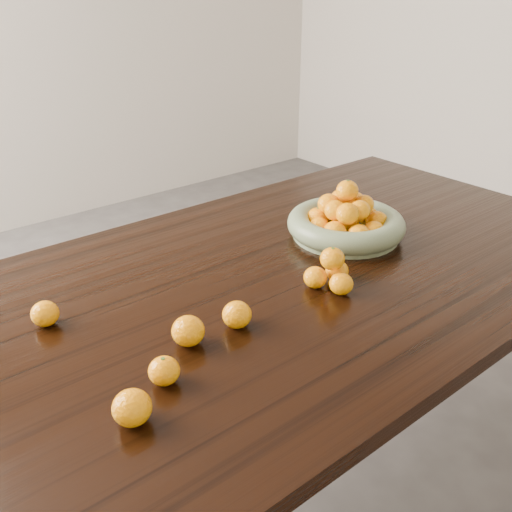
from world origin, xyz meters
TOP-DOWN VIEW (x-y plane):
  - ground at (0.00, 0.00)m, footprint 5.00×5.00m
  - dining_table at (0.00, 0.00)m, footprint 2.00×1.00m
  - fruit_bowl at (0.35, 0.04)m, footprint 0.32×0.32m
  - orange_pyramid at (0.11, -0.13)m, footprint 0.12×0.11m
  - loose_orange_0 at (-0.36, -0.18)m, footprint 0.06×0.06m
  - loose_orange_1 at (-0.27, -0.11)m, footprint 0.06×0.06m
  - loose_orange_2 at (-0.16, -0.12)m, footprint 0.06×0.06m
  - loose_orange_3 at (-0.46, 0.13)m, footprint 0.06×0.06m
  - loose_orange_4 at (-0.46, -0.24)m, footprint 0.06×0.06m

SIDE VIEW (x-z plane):
  - ground at x=0.00m, z-range 0.00..0.00m
  - dining_table at x=0.00m, z-range 0.29..1.04m
  - loose_orange_0 at x=-0.36m, z-range 0.75..0.80m
  - loose_orange_3 at x=-0.46m, z-range 0.75..0.80m
  - loose_orange_2 at x=-0.16m, z-range 0.75..0.81m
  - loose_orange_4 at x=-0.46m, z-range 0.75..0.81m
  - loose_orange_1 at x=-0.27m, z-range 0.75..0.81m
  - orange_pyramid at x=0.11m, z-range 0.74..0.84m
  - fruit_bowl at x=0.35m, z-range 0.71..0.87m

